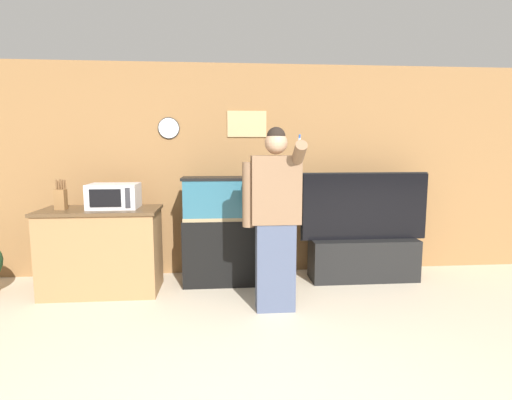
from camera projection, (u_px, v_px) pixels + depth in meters
The scene contains 7 objects.
wall_back_paneled at pixel (242, 170), 5.02m from camera, with size 10.00×0.08×2.60m.
counter_island at pixel (102, 251), 4.36m from camera, with size 1.26×0.63×0.93m.
microwave at pixel (114, 196), 4.34m from camera, with size 0.52×0.37×0.27m.
knife_block at pixel (61, 198), 4.24m from camera, with size 0.11×0.11×0.32m.
aquarium_on_stand at pixel (227, 231), 4.63m from camera, with size 1.02×0.37×1.25m.
tv_on_stand at pixel (363, 248), 4.80m from camera, with size 1.53×0.40×1.30m.
person_standing at pixel (275, 217), 3.83m from camera, with size 0.56×0.42×1.78m.
Camera 1 is at (-0.25, -1.85, 1.59)m, focal length 28.00 mm.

